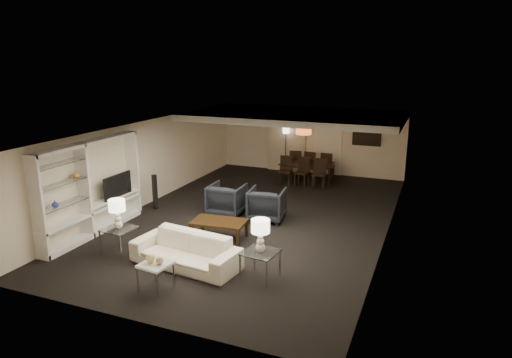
{
  "coord_description": "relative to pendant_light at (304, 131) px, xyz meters",
  "views": [
    {
      "loc": [
        4.44,
        -11.05,
        4.31
      ],
      "look_at": [
        0.0,
        0.0,
        1.1
      ],
      "focal_mm": 32.0,
      "sensor_mm": 36.0,
      "label": 1
    }
  ],
  "objects": [
    {
      "name": "chair_nr",
      "position": [
        0.57,
        0.02,
        -1.43
      ],
      "size": [
        0.49,
        0.49,
        0.98
      ],
      "primitive_type": null,
      "rotation": [
        0.0,
        0.0,
        0.08
      ],
      "color": "black",
      "rests_on": "floor"
    },
    {
      "name": "vase_blue",
      "position": [
        -3.61,
        -7.27,
        -0.78
      ],
      "size": [
        0.15,
        0.15,
        0.16
      ],
      "primitive_type": "imported",
      "color": "#223993",
      "rests_on": "media_unit"
    },
    {
      "name": "table_lamp_left",
      "position": [
        -2.26,
        -6.85,
        -0.98
      ],
      "size": [
        0.37,
        0.37,
        0.67
      ],
      "primitive_type": null,
      "rotation": [
        0.0,
        0.0,
        0.01
      ],
      "color": "beige",
      "rests_on": "side_table_left"
    },
    {
      "name": "table_lamp_right",
      "position": [
        1.14,
        -6.85,
        -0.98
      ],
      "size": [
        0.37,
        0.37,
        0.67
      ],
      "primitive_type": null,
      "rotation": [
        0.0,
        0.0,
        -0.02
      ],
      "color": "silver",
      "rests_on": "side_table_right"
    },
    {
      "name": "floor_speaker",
      "position": [
        -3.31,
        -3.88,
        -1.41
      ],
      "size": [
        0.15,
        0.15,
        1.02
      ],
      "primitive_type": "cube",
      "rotation": [
        0.0,
        0.0,
        -0.39
      ],
      "color": "black",
      "rests_on": "floor"
    },
    {
      "name": "sofa",
      "position": [
        -0.56,
        -6.85,
        -1.58
      ],
      "size": [
        2.45,
        1.21,
        0.69
      ],
      "primitive_type": "imported",
      "rotation": [
        0.0,
        0.0,
        -0.13
      ],
      "color": "beige",
      "rests_on": "floor"
    },
    {
      "name": "chair_fl",
      "position": [
        -0.63,
        1.32,
        -1.43
      ],
      "size": [
        0.51,
        0.51,
        0.98
      ],
      "primitive_type": null,
      "rotation": [
        0.0,
        0.0,
        3.28
      ],
      "color": "black",
      "rests_on": "floor"
    },
    {
      "name": "wall_front",
      "position": [
        -0.3,
        -9.0,
        -0.67
      ],
      "size": [
        7.0,
        0.02,
        2.5
      ],
      "primitive_type": "cube",
      "color": "beige",
      "rests_on": "ground"
    },
    {
      "name": "pendant_light",
      "position": [
        0.0,
        0.0,
        0.0
      ],
      "size": [
        0.52,
        0.52,
        0.24
      ],
      "primitive_type": "cylinder",
      "color": "#D8591E",
      "rests_on": "ceiling_soffit"
    },
    {
      "name": "floor_lamp",
      "position": [
        -1.17,
        1.7,
        -1.05
      ],
      "size": [
        0.27,
        0.27,
        1.73
      ],
      "primitive_type": null,
      "rotation": [
        0.0,
        0.0,
        0.08
      ],
      "color": "black",
      "rests_on": "floor"
    },
    {
      "name": "gold_gourd_a",
      "position": [
        -0.66,
        -7.95,
        -1.3
      ],
      "size": [
        0.17,
        0.17,
        0.17
      ],
      "primitive_type": "sphere",
      "color": "#DCCA74",
      "rests_on": "marble_table"
    },
    {
      "name": "floor",
      "position": [
        -0.3,
        -3.5,
        -1.92
      ],
      "size": [
        11.0,
        11.0,
        0.0
      ],
      "primitive_type": "plane",
      "color": "black",
      "rests_on": "ground"
    },
    {
      "name": "ceiling",
      "position": [
        -0.3,
        -3.5,
        0.58
      ],
      "size": [
        7.0,
        11.0,
        0.02
      ],
      "primitive_type": "cube",
      "color": "silver",
      "rests_on": "ground"
    },
    {
      "name": "vase_amber",
      "position": [
        -3.61,
        -6.56,
        -0.28
      ],
      "size": [
        0.16,
        0.16,
        0.17
      ],
      "primitive_type": "imported",
      "color": "#C68842",
      "rests_on": "media_unit"
    },
    {
      "name": "gold_gourd_b",
      "position": [
        -0.46,
        -7.95,
        -1.31
      ],
      "size": [
        0.15,
        0.15,
        0.15
      ],
      "primitive_type": "sphere",
      "color": "tan",
      "rests_on": "marble_table"
    },
    {
      "name": "marble_table",
      "position": [
        -0.56,
        -7.95,
        -1.65
      ],
      "size": [
        0.6,
        0.6,
        0.54
      ],
      "primitive_type": null,
      "rotation": [
        0.0,
        0.0,
        -0.12
      ],
      "color": "white",
      "rests_on": "floor"
    },
    {
      "name": "door",
      "position": [
        0.4,
        1.97,
        -0.87
      ],
      "size": [
        0.9,
        0.05,
        2.1
      ],
      "primitive_type": "cube",
      "color": "silver",
      "rests_on": "wall_back"
    },
    {
      "name": "television",
      "position": [
        -3.58,
        -5.29,
        -0.87
      ],
      "size": [
        1.04,
        0.14,
        0.6
      ],
      "primitive_type": "imported",
      "rotation": [
        0.0,
        0.0,
        1.57
      ],
      "color": "black",
      "rests_on": "media_unit"
    },
    {
      "name": "coffee_table",
      "position": [
        -0.56,
        -5.25,
        -1.69
      ],
      "size": [
        1.35,
        0.86,
        0.46
      ],
      "primitive_type": null,
      "rotation": [
        0.0,
        0.0,
        0.08
      ],
      "color": "black",
      "rests_on": "floor"
    },
    {
      "name": "chair_nl",
      "position": [
        -0.63,
        0.02,
        -1.43
      ],
      "size": [
        0.49,
        0.49,
        0.98
      ],
      "primitive_type": null,
      "rotation": [
        0.0,
        0.0,
        0.09
      ],
      "color": "black",
      "rests_on": "floor"
    },
    {
      "name": "chair_fr",
      "position": [
        0.57,
        1.32,
        -1.43
      ],
      "size": [
        0.49,
        0.49,
        0.98
      ],
      "primitive_type": null,
      "rotation": [
        0.0,
        0.0,
        3.05
      ],
      "color": "black",
      "rests_on": "floor"
    },
    {
      "name": "wall_back",
      "position": [
        -0.3,
        2.0,
        -0.67
      ],
      "size": [
        7.0,
        0.02,
        2.5
      ],
      "primitive_type": "cube",
      "color": "beige",
      "rests_on": "ground"
    },
    {
      "name": "side_table_left",
      "position": [
        -2.26,
        -6.85,
        -1.62
      ],
      "size": [
        0.7,
        0.7,
        0.6
      ],
      "primitive_type": null,
      "rotation": [
        0.0,
        0.0,
        -0.09
      ],
      "color": "silver",
      "rests_on": "floor"
    },
    {
      "name": "ceiling_soffit",
      "position": [
        -0.3,
        0.0,
        0.48
      ],
      "size": [
        7.0,
        4.0,
        0.2
      ],
      "primitive_type": "cube",
      "color": "silver",
      "rests_on": "ceiling"
    },
    {
      "name": "curtains",
      "position": [
        -1.2,
        1.92,
        -0.72
      ],
      "size": [
        1.5,
        0.12,
        2.4
      ],
      "primitive_type": "cube",
      "color": "beige",
      "rests_on": "wall_back"
    },
    {
      "name": "side_table_right",
      "position": [
        1.14,
        -6.85,
        -1.62
      ],
      "size": [
        0.72,
        0.72,
        0.6
      ],
      "primitive_type": null,
      "rotation": [
        0.0,
        0.0,
        -0.12
      ],
      "color": "silver",
      "rests_on": "floor"
    },
    {
      "name": "chair_nm",
      "position": [
        -0.03,
        0.02,
        -1.43
      ],
      "size": [
        0.5,
        0.5,
        0.98
      ],
      "primitive_type": null,
      "rotation": [
        0.0,
        0.0,
        -0.1
      ],
      "color": "black",
      "rests_on": "floor"
    },
    {
      "name": "armchair_left",
      "position": [
        -1.16,
        -3.55,
        -1.48
      ],
      "size": [
        0.97,
        0.99,
        0.87
      ],
      "primitive_type": "imported",
      "rotation": [
        0.0,
        0.0,
        3.18
      ],
      "color": "black",
      "rests_on": "floor"
    },
    {
      "name": "media_unit",
      "position": [
        -3.61,
        -6.1,
        -0.74
      ],
      "size": [
        0.38,
        3.4,
        2.35
      ],
      "primitive_type": null,
      "color": "white",
      "rests_on": "wall_left"
    },
    {
      "name": "chair_fm",
      "position": [
        -0.03,
        1.32,
        -1.43
      ],
      "size": [
        0.51,
        0.51,
        0.98
      ],
      "primitive_type": null,
      "rotation": [
        0.0,
        0.0,
        3.01
      ],
      "color": "black",
      "rests_on": "floor"
    },
    {
      "name": "wall_right",
      "position": [
        3.2,
        -3.5,
        -0.67
      ],
      "size": [
        0.02,
        11.0,
        2.5
      ],
      "primitive_type": "cube",
      "color": "beige",
      "rests_on": "ground"
    },
    {
      "name": "armchair_right",
      "position": [
        0.04,
        -3.55,
        -1.48
      ],
      "size": [
        1.04,
        1.06,
        0.87
      ],
      "primitive_type": "imported",
      "rotation": [
        0.0,
        0.0,
        3.26
      ],
      "color": "black",
      "rests_on": "floor"
    },
    {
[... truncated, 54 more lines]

